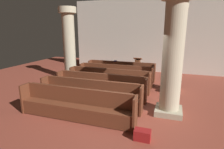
% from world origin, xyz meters
% --- Properties ---
extents(ground_plane, '(19.20, 19.20, 0.00)m').
position_xyz_m(ground_plane, '(0.00, 0.00, 0.00)').
color(ground_plane, brown).
extents(back_wall, '(10.00, 0.16, 4.50)m').
position_xyz_m(back_wall, '(0.00, 6.08, 2.25)').
color(back_wall, beige).
rests_on(back_wall, ground).
extents(pew_row_0, '(3.68, 0.46, 0.94)m').
position_xyz_m(pew_row_0, '(-1.16, 3.64, 0.50)').
color(pew_row_0, brown).
rests_on(pew_row_0, ground).
extents(pew_row_1, '(3.68, 0.46, 0.94)m').
position_xyz_m(pew_row_1, '(-1.16, 2.66, 0.50)').
color(pew_row_1, brown).
rests_on(pew_row_1, ground).
extents(pew_row_2, '(3.68, 0.47, 0.94)m').
position_xyz_m(pew_row_2, '(-1.16, 1.68, 0.50)').
color(pew_row_2, brown).
rests_on(pew_row_2, ground).
extents(pew_row_3, '(3.68, 0.46, 0.94)m').
position_xyz_m(pew_row_3, '(-1.16, 0.70, 0.50)').
color(pew_row_3, brown).
rests_on(pew_row_3, ground).
extents(pew_row_4, '(3.68, 0.46, 0.94)m').
position_xyz_m(pew_row_4, '(-1.16, -0.28, 0.50)').
color(pew_row_4, brown).
rests_on(pew_row_4, ground).
extents(pew_row_5, '(3.68, 0.47, 0.94)m').
position_xyz_m(pew_row_5, '(-1.16, -1.26, 0.50)').
color(pew_row_5, brown).
rests_on(pew_row_5, ground).
extents(pillar_aisle_side, '(0.90, 0.90, 3.76)m').
position_xyz_m(pillar_aisle_side, '(1.48, 2.47, 1.95)').
color(pillar_aisle_side, tan).
rests_on(pillar_aisle_side, ground).
extents(pillar_far_side, '(0.90, 0.90, 3.76)m').
position_xyz_m(pillar_far_side, '(-3.75, 2.75, 1.95)').
color(pillar_far_side, tan).
rests_on(pillar_far_side, ground).
extents(pillar_aisle_rear, '(0.90, 0.90, 3.76)m').
position_xyz_m(pillar_aisle_rear, '(1.48, 0.04, 1.95)').
color(pillar_aisle_rear, tan).
rests_on(pillar_aisle_rear, ground).
extents(lectern, '(0.48, 0.45, 1.08)m').
position_xyz_m(lectern, '(-0.44, 4.65, 0.45)').
color(lectern, brown).
rests_on(lectern, ground).
extents(hymn_book, '(0.16, 0.19, 0.03)m').
position_xyz_m(hymn_book, '(-1.53, 3.82, 0.96)').
color(hymn_book, navy).
rests_on(hymn_book, pew_row_0).
extents(kneeler_box_red, '(0.40, 0.26, 0.26)m').
position_xyz_m(kneeler_box_red, '(0.92, -1.68, 0.13)').
color(kneeler_box_red, maroon).
rests_on(kneeler_box_red, ground).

